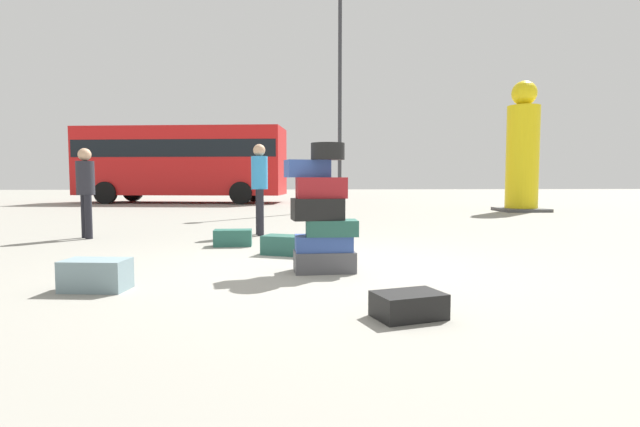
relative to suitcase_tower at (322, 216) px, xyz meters
name	(u,v)px	position (x,y,z in m)	size (l,w,h in m)	color
ground_plane	(318,268)	(-0.03, 0.19, -0.63)	(80.00, 80.00, 0.00)	gray
suitcase_tower	(322,216)	(0.00, 0.00, 0.00)	(0.81, 0.55, 1.43)	#4C4C51
suitcase_teal_right_side	(233,238)	(-1.24, 2.16, -0.50)	(0.57, 0.31, 0.25)	#26594C
suitcase_slate_foreground_near	(96,275)	(-2.17, -0.81, -0.48)	(0.58, 0.34, 0.29)	gray
suitcase_teal_foreground_far	(291,245)	(-0.35, 1.22, -0.50)	(0.75, 0.36, 0.26)	#26594C
suitcase_black_upright_blue	(409,305)	(0.53, -1.89, -0.53)	(0.50, 0.34, 0.19)	black
person_bearded_onlooker	(86,185)	(-3.88, 3.30, 0.30)	(0.30, 0.30, 1.56)	black
person_tourist_with_camera	(259,181)	(-0.91, 3.63, 0.37)	(0.30, 0.34, 1.66)	black
yellow_dummy_statue	(523,154)	(6.94, 9.73, 1.18)	(1.38, 1.38, 4.06)	yellow
parked_bus	(183,159)	(-4.89, 15.94, 1.21)	(8.79, 3.57, 3.15)	red
lamp_post	(340,69)	(1.25, 10.44, 3.88)	(0.36, 0.36, 7.05)	#333338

